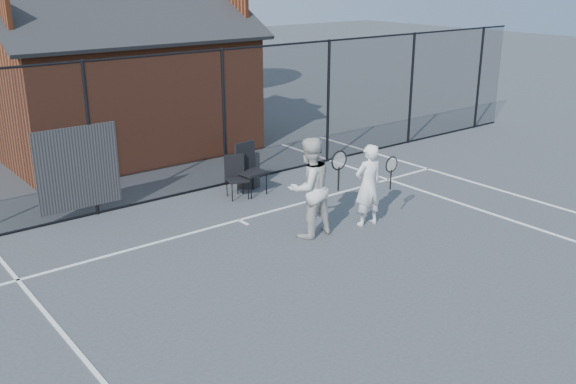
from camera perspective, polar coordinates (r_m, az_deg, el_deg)
ground at (r=10.18m, az=5.17°, el=-7.41°), size 80.00×80.00×0.00m
court_lines at (r=9.38m, az=10.77°, el=-10.11°), size 11.02×18.00×0.01m
fence at (r=13.41m, az=-10.40°, el=5.46°), size 22.04×3.00×3.00m
clubhouse at (r=17.26m, az=-14.39°, el=8.71°), size 6.50×4.36×4.19m
player_front at (r=11.93m, az=7.16°, el=0.62°), size 0.72×0.55×1.56m
player_back at (r=11.31m, az=1.91°, el=0.40°), size 0.98×0.72×1.81m
chair_left at (r=13.59m, az=-3.24°, el=1.97°), size 0.58×0.60×1.08m
chair_right at (r=13.42m, az=-4.53°, el=1.28°), size 0.53×0.54×0.89m
waste_bin at (r=14.17m, az=-3.54°, el=1.95°), size 0.58×0.58×0.73m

